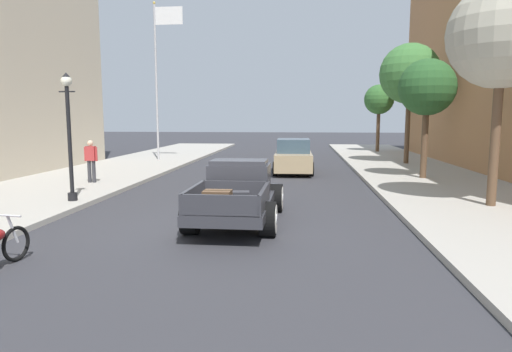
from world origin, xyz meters
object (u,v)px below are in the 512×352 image
(hotrod_truck_gunmetal, at_px, (239,191))
(street_lamp_near, at_px, (69,127))
(pedestrian_sidewalk_left, at_px, (91,159))
(street_tree_third, at_px, (410,74))
(street_tree_nearest, at_px, (502,35))
(street_tree_farthest, at_px, (379,100))
(flagpole, at_px, (160,64))
(street_tree_second, at_px, (427,88))
(car_background_tan, at_px, (293,157))

(hotrod_truck_gunmetal, height_order, street_lamp_near, street_lamp_near)
(hotrod_truck_gunmetal, height_order, pedestrian_sidewalk_left, pedestrian_sidewalk_left)
(street_lamp_near, relative_size, street_tree_third, 0.59)
(hotrod_truck_gunmetal, bearing_deg, street_tree_third, 62.00)
(street_tree_nearest, height_order, street_tree_third, street_tree_third)
(hotrod_truck_gunmetal, height_order, street_tree_farthest, street_tree_farthest)
(flagpole, bearing_deg, pedestrian_sidewalk_left, -88.90)
(flagpole, relative_size, street_tree_third, 1.41)
(street_tree_second, relative_size, street_tree_farthest, 1.00)
(car_background_tan, distance_m, flagpole, 10.38)
(hotrod_truck_gunmetal, distance_m, street_tree_third, 16.37)
(car_background_tan, distance_m, street_tree_farthest, 14.22)
(flagpole, height_order, street_tree_second, flagpole)
(street_tree_nearest, height_order, street_tree_second, street_tree_nearest)
(car_background_tan, distance_m, street_tree_second, 6.75)
(street_tree_nearest, bearing_deg, car_background_tan, 125.06)
(car_background_tan, height_order, street_tree_third, street_tree_third)
(flagpole, bearing_deg, car_background_tan, -29.12)
(car_background_tan, height_order, flagpole, flagpole)
(hotrod_truck_gunmetal, distance_m, street_lamp_near, 5.76)
(car_background_tan, bearing_deg, flagpole, 150.88)
(pedestrian_sidewalk_left, xyz_separation_m, street_tree_second, (13.26, 2.69, 2.79))
(hotrod_truck_gunmetal, relative_size, street_lamp_near, 1.29)
(pedestrian_sidewalk_left, relative_size, flagpole, 0.18)
(flagpole, bearing_deg, street_tree_nearest, -42.78)
(street_lamp_near, bearing_deg, street_tree_nearest, 2.19)
(street_tree_farthest, bearing_deg, street_lamp_near, -120.69)
(pedestrian_sidewalk_left, relative_size, street_lamp_near, 0.43)
(car_background_tan, height_order, street_tree_second, street_tree_second)
(street_tree_second, bearing_deg, street_tree_nearest, -86.53)
(street_tree_second, distance_m, street_tree_third, 6.29)
(street_tree_nearest, bearing_deg, street_tree_third, 88.44)
(car_background_tan, xyz_separation_m, pedestrian_sidewalk_left, (-7.76, -5.09, 0.32))
(pedestrian_sidewalk_left, bearing_deg, flagpole, 91.10)
(pedestrian_sidewalk_left, bearing_deg, street_tree_farthest, 51.79)
(hotrod_truck_gunmetal, relative_size, pedestrian_sidewalk_left, 3.01)
(pedestrian_sidewalk_left, height_order, street_lamp_near, street_lamp_near)
(hotrod_truck_gunmetal, xyz_separation_m, street_tree_second, (6.73, 7.81, 3.12))
(street_lamp_near, height_order, street_tree_farthest, street_tree_farthest)
(hotrod_truck_gunmetal, relative_size, street_tree_nearest, 0.79)
(flagpole, relative_size, street_tree_second, 1.86)
(hotrod_truck_gunmetal, xyz_separation_m, street_tree_third, (7.42, 13.96, 4.25))
(hotrod_truck_gunmetal, xyz_separation_m, flagpole, (-6.71, 14.64, 5.02))
(street_lamp_near, distance_m, street_tree_third, 18.10)
(car_background_tan, bearing_deg, street_lamp_near, -126.72)
(hotrod_truck_gunmetal, relative_size, street_tree_third, 0.76)
(pedestrian_sidewalk_left, relative_size, street_tree_nearest, 0.26)
(hotrod_truck_gunmetal, distance_m, pedestrian_sidewalk_left, 8.31)
(street_lamp_near, distance_m, street_tree_farthest, 24.80)
(car_background_tan, height_order, street_tree_nearest, street_tree_nearest)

